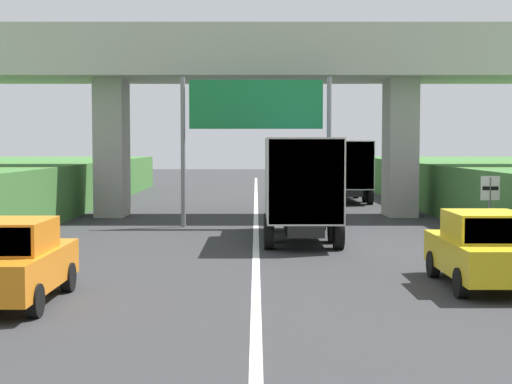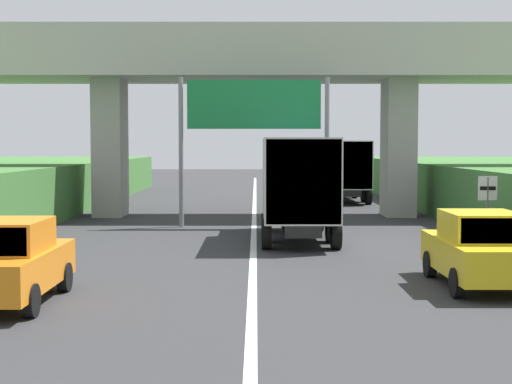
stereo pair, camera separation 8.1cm
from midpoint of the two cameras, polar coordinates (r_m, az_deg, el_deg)
The scene contains 8 objects.
lane_centre_stripe at distance 28.27m, azimuth 0.15°, elevation -3.01°, with size 0.20×93.00×0.01m, color white.
overpass_bridge at distance 34.86m, azimuth 0.17°, elevation 8.69°, with size 40.00×4.80×8.34m.
overhead_highway_sign at distance 30.02m, azimuth 0.16°, elevation 5.70°, with size 5.88×0.18×5.84m.
speed_limit_sign at distance 25.35m, azimuth 17.11°, elevation -0.58°, with size 0.60×0.08×2.23m.
truck_blue at distance 25.87m, azimuth 3.41°, elevation 0.67°, with size 2.44×7.30×3.44m.
truck_black at distance 43.97m, azimuth 6.83°, elevation 1.82°, with size 2.44×7.30×3.44m.
car_orange at distance 16.32m, azimuth -17.61°, elevation -4.97°, with size 1.86×4.10×1.72m.
car_yellow at distance 18.10m, azimuth 16.62°, elevation -4.12°, with size 1.86×4.10×1.72m.
Camera 2 is at (0.08, -1.59, 3.22)m, focal length 53.91 mm.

